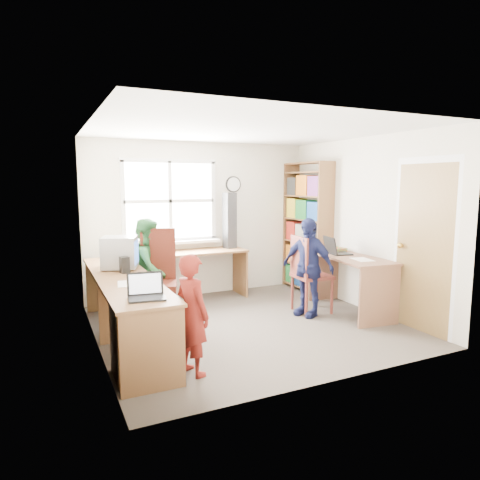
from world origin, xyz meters
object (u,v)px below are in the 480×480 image
(bookshelf, at_px, (307,230))
(potted_plant, at_px, (160,242))
(swivel_chair, at_px, (158,283))
(person_navy, at_px, (308,267))
(crt_monitor, at_px, (120,253))
(person_red, at_px, (192,315))
(right_desk, at_px, (351,272))
(cd_tower, at_px, (230,221))
(wooden_chair, at_px, (307,271))
(laptop_right, at_px, (335,250))
(person_green, at_px, (149,269))
(l_desk, at_px, (149,309))
(laptop_left, at_px, (146,292))

(bookshelf, height_order, potted_plant, bookshelf)
(swivel_chair, relative_size, person_navy, 0.91)
(crt_monitor, bearing_deg, person_red, -56.62)
(potted_plant, height_order, person_red, person_red)
(right_desk, bearing_deg, cd_tower, 132.82)
(wooden_chair, xyz_separation_m, laptop_right, (0.49, 0.03, 0.26))
(right_desk, relative_size, cd_tower, 1.62)
(person_green, bearing_deg, bookshelf, -50.91)
(person_green, bearing_deg, l_desk, -162.20)
(swivel_chair, bearing_deg, l_desk, -92.06)
(laptop_left, bearing_deg, person_green, 83.82)
(person_red, bearing_deg, potted_plant, -26.82)
(laptop_right, bearing_deg, laptop_left, 121.23)
(swivel_chair, height_order, person_red, swivel_chair)
(cd_tower, distance_m, person_navy, 1.61)
(bookshelf, height_order, wooden_chair, bookshelf)
(l_desk, xyz_separation_m, crt_monitor, (-0.15, 0.82, 0.49))
(right_desk, bearing_deg, laptop_right, 113.56)
(swivel_chair, distance_m, laptop_right, 2.49)
(l_desk, xyz_separation_m, right_desk, (2.83, 0.20, 0.11))
(potted_plant, bearing_deg, crt_monitor, -127.97)
(right_desk, bearing_deg, person_navy, 175.90)
(wooden_chair, xyz_separation_m, cd_tower, (-0.57, 1.33, 0.61))
(crt_monitor, distance_m, person_navy, 2.42)
(l_desk, distance_m, wooden_chair, 2.31)
(laptop_left, xyz_separation_m, laptop_right, (2.92, 1.07, 0.03))
(laptop_right, height_order, cd_tower, cd_tower)
(swivel_chair, height_order, potted_plant, swivel_chair)
(person_navy, bearing_deg, crt_monitor, -124.77)
(swivel_chair, distance_m, crt_monitor, 0.64)
(bookshelf, bearing_deg, cd_tower, 166.86)
(cd_tower, height_order, person_navy, cd_tower)
(potted_plant, bearing_deg, bookshelf, -6.89)
(swivel_chair, xyz_separation_m, potted_plant, (0.27, 0.90, 0.39))
(person_green, height_order, person_navy, person_green)
(right_desk, bearing_deg, swivel_chair, 172.41)
(laptop_left, relative_size, person_red, 0.31)
(l_desk, xyz_separation_m, laptop_right, (2.76, 0.46, 0.38))
(crt_monitor, relative_size, person_navy, 0.37)
(cd_tower, bearing_deg, person_green, -164.71)
(wooden_chair, relative_size, person_navy, 0.80)
(person_navy, bearing_deg, bookshelf, 123.72)
(laptop_right, bearing_deg, cd_tower, 49.93)
(bookshelf, distance_m, crt_monitor, 3.18)
(person_green, bearing_deg, swivel_chair, -134.75)
(bookshelf, distance_m, person_navy, 1.41)
(laptop_right, bearing_deg, l_desk, 110.45)
(laptop_left, distance_m, person_green, 1.76)
(l_desk, xyz_separation_m, potted_plant, (0.58, 1.76, 0.45))
(laptop_right, distance_m, cd_tower, 1.71)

